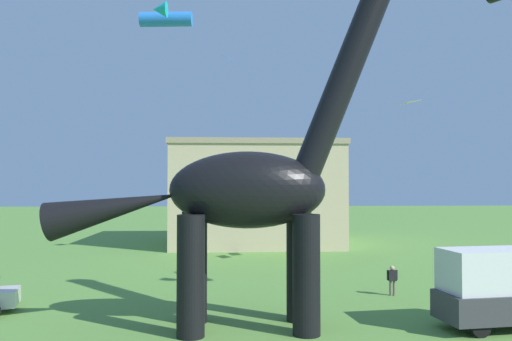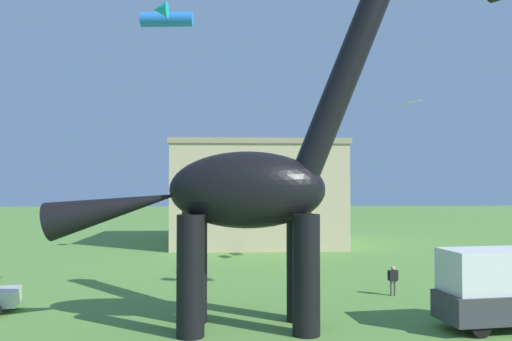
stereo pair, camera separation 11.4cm
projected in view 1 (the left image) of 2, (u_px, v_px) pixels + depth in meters
dinosaur_sculpture at (246, 190)px, 20.58m from camera, size 14.78×3.13×15.45m
parked_box_truck at (505, 288)px, 20.41m from camera, size 5.81×2.77×3.20m
person_vendor_side at (392, 277)px, 26.49m from camera, size 0.58×0.26×1.55m
kite_far_right at (229, 58)px, 39.11m from camera, size 1.09×1.14×0.30m
kite_mid_center at (165, 17)px, 28.90m from camera, size 3.06×2.66×0.88m
kite_high_right at (52, 207)px, 28.56m from camera, size 1.19×1.03×1.28m
kite_near_high at (286, 202)px, 37.85m from camera, size 1.63×1.80×1.81m
kite_far_left at (408, 103)px, 35.08m from camera, size 1.49×1.77×0.26m
background_building_block at (255, 193)px, 50.26m from camera, size 15.94×13.79×9.85m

